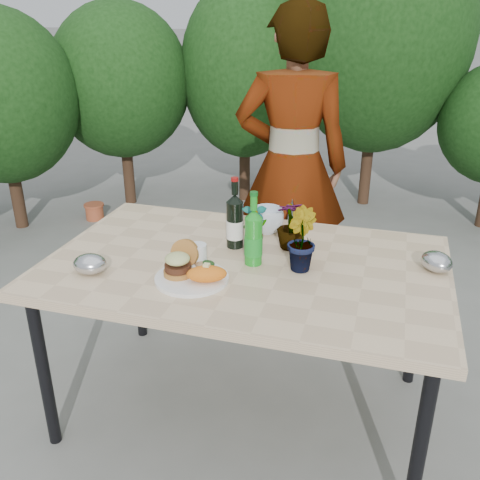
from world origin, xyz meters
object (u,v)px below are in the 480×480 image
(dinner_plate, at_px, (192,278))
(wine_bottle, at_px, (235,222))
(patio_table, at_px, (245,274))
(person, at_px, (292,167))

(dinner_plate, height_order, wine_bottle, wine_bottle)
(dinner_plate, bearing_deg, patio_table, 54.00)
(patio_table, height_order, wine_bottle, wine_bottle)
(dinner_plate, relative_size, person, 0.16)
(patio_table, bearing_deg, wine_bottle, 122.62)
(wine_bottle, bearing_deg, person, 64.80)
(patio_table, bearing_deg, person, 90.81)
(person, bearing_deg, patio_table, 78.96)
(patio_table, relative_size, dinner_plate, 5.71)
(patio_table, distance_m, wine_bottle, 0.23)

